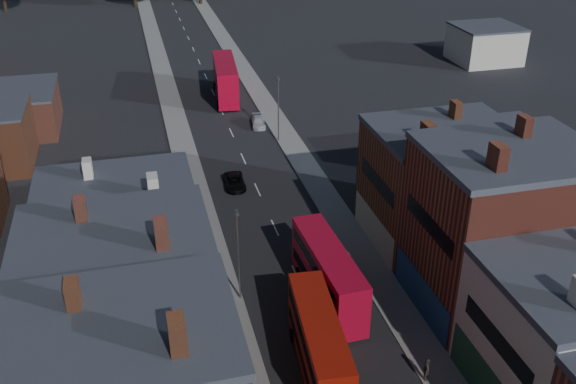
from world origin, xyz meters
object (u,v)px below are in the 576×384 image
bus_2 (225,79)px  car_2 (235,182)px  bus_0 (319,344)px  ped_3 (427,369)px  bus_1 (328,274)px  car_3 (258,122)px

bus_2 → car_2: size_ratio=2.88×
bus_0 → ped_3: bearing=-15.5°
ped_3 → bus_1: bearing=35.3°
car_3 → ped_3: 47.32m
bus_0 → bus_2: bearing=92.1°
bus_2 → car_3: size_ratio=3.14×
car_2 → car_3: size_ratio=1.09×
car_2 → ped_3: size_ratio=2.48×
bus_0 → car_3: 45.08m
car_2 → bus_1: bearing=-77.3°
bus_0 → ped_3: 7.42m
car_2 → ped_3: 32.13m
car_3 → ped_3: size_ratio=2.27×
car_3 → ped_3: bearing=-80.3°
bus_2 → car_2: (-3.69, -27.63, -2.31)m
bus_2 → ped_3: bearing=-80.8°
ped_3 → car_2: bearing=28.1°
bus_2 → ped_3: bus_2 is taller
bus_2 → car_3: 12.04m
bus_0 → car_2: 28.74m
bus_1 → car_2: bearing=97.5°
bus_0 → bus_2: size_ratio=0.86×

